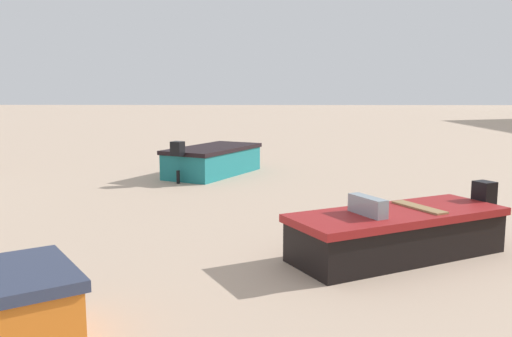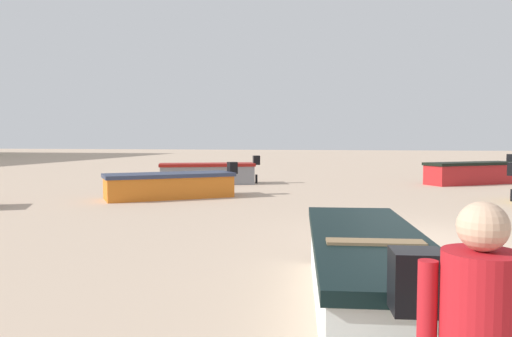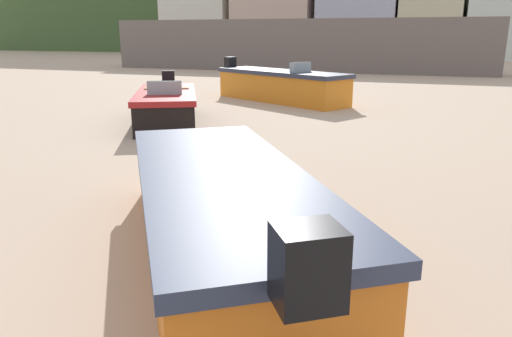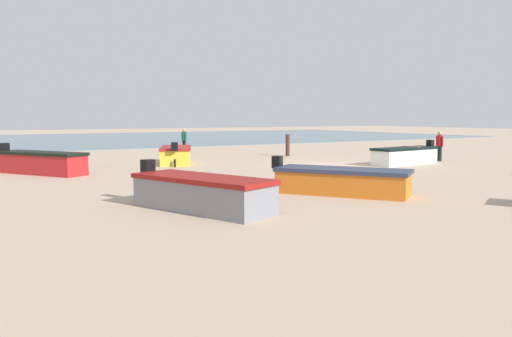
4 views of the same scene
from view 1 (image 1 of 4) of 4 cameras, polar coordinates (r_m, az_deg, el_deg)
The scene contains 2 objects.
boat_teal_1 at distance 16.72m, azimuth -4.58°, elevation 0.86°, with size 3.80×2.99×1.18m.
boat_black_6 at distance 8.85m, azimuth 14.77°, elevation -6.54°, with size 2.80×3.75×1.06m.
Camera 1 is at (9.82, 10.99, 2.63)m, focal length 37.92 mm.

